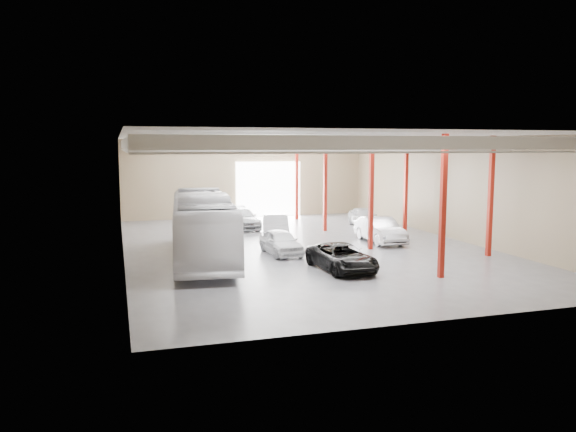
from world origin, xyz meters
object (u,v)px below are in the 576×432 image
car_row_a (281,242)px  car_right_near (380,230)px  car_row_b (275,227)px  car_right_far (364,217)px  car_row_c (241,218)px  black_sedan (342,257)px  coach_bus (203,226)px

car_row_a → car_right_near: (7.50, 1.98, 0.11)m
car_row_b → car_right_far: size_ratio=1.11×
car_row_b → car_row_c: 5.55m
car_row_a → car_right_near: car_right_near is taller
black_sedan → car_right_far: (7.85, 14.37, 0.07)m
car_row_c → car_row_a: bearing=-92.0°
coach_bus → car_row_a: coach_bus is taller
black_sedan → car_right_near: car_right_near is taller
car_row_b → car_right_near: car_right_near is taller
car_row_c → car_right_near: car_right_near is taller
car_row_b → car_row_c: car_row_b is taller
car_row_c → car_right_near: bearing=-52.5°
car_row_a → car_right_near: size_ratio=0.84×
car_row_b → black_sedan: bearing=-73.5°
car_right_near → car_right_far: (2.11, 7.19, -0.09)m
car_row_b → car_right_far: car_row_b is taller
car_row_a → car_row_c: bearing=87.2°
coach_bus → car_right_far: 17.09m
coach_bus → car_right_near: size_ratio=2.65×
car_row_a → car_row_c: 11.07m
black_sedan → car_row_c: (-1.77, 16.27, 0.09)m
coach_bus → car_row_b: (5.93, 5.81, -1.08)m
coach_bus → car_row_b: bearing=50.5°
car_right_near → coach_bus: bearing=-167.9°
coach_bus → car_row_a: bearing=7.9°
car_row_a → car_row_c: size_ratio=0.80×
black_sedan → car_row_a: car_row_a is taller
coach_bus → car_row_a: size_ratio=3.16×
car_row_a → car_right_far: car_right_far is taller
car_row_b → car_right_near: 7.25m
car_row_c → black_sedan: bearing=-85.8°
car_row_a → car_right_far: bearing=40.9°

